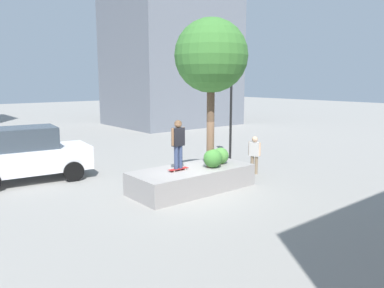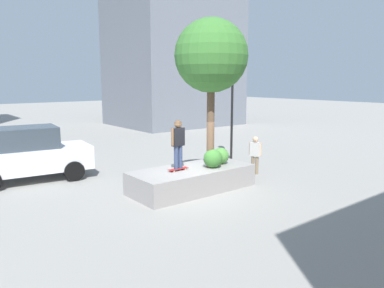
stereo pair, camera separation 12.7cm
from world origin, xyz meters
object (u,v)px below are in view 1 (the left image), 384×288
object	(u,v)px
skateboarder	(178,141)
traffic_light_corner	(231,93)
skateboard	(178,169)
planter_ledge	(192,179)
police_car	(26,154)
passerby_with_bag	(254,152)
plaza_tree	(211,57)

from	to	relation	value
skateboarder	traffic_light_corner	bearing A→B (deg)	28.30
skateboard	traffic_light_corner	size ratio (longest dim) A/B	0.16
skateboard	planter_ledge	bearing A→B (deg)	-3.16
planter_ledge	police_car	bearing A→B (deg)	130.79
police_car	passerby_with_bag	xyz separation A→B (m)	(7.96, -4.87, -0.16)
skateboarder	traffic_light_corner	world-z (taller)	traffic_light_corner
plaza_tree	skateboarder	xyz separation A→B (m)	(-1.24, 0.31, -2.92)
plaza_tree	traffic_light_corner	size ratio (longest dim) A/B	1.07
skateboarder	police_car	world-z (taller)	skateboarder
skateboard	plaza_tree	bearing A→B (deg)	-13.96
skateboarder	traffic_light_corner	distance (m)	6.47
plaza_tree	skateboarder	distance (m)	3.19
skateboard	passerby_with_bag	xyz separation A→B (m)	(4.19, 0.16, 0.07)
police_car	plaza_tree	bearing A→B (deg)	-46.81
planter_ledge	traffic_light_corner	world-z (taller)	traffic_light_corner
traffic_light_corner	planter_ledge	bearing A→B (deg)	-148.62
traffic_light_corner	police_car	bearing A→B (deg)	167.65
planter_ledge	traffic_light_corner	bearing A→B (deg)	31.38
plaza_tree	traffic_light_corner	bearing A→B (deg)	37.40
planter_ledge	passerby_with_bag	xyz separation A→B (m)	(3.59, 0.19, 0.54)
police_car	traffic_light_corner	distance (m)	9.80
plaza_tree	skateboard	size ratio (longest dim) A/B	6.60
planter_ledge	skateboarder	world-z (taller)	skateboarder
planter_ledge	skateboard	world-z (taller)	skateboard
passerby_with_bag	police_car	bearing A→B (deg)	148.54
traffic_light_corner	passerby_with_bag	distance (m)	3.97
plaza_tree	skateboard	xyz separation A→B (m)	(-1.24, 0.31, -3.94)
plaza_tree	passerby_with_bag	distance (m)	4.88
planter_ledge	skateboard	bearing A→B (deg)	176.84
plaza_tree	traffic_light_corner	xyz separation A→B (m)	(4.31, 3.29, -1.44)
skateboard	skateboarder	bearing A→B (deg)	180.00
skateboarder	plaza_tree	bearing A→B (deg)	-13.96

